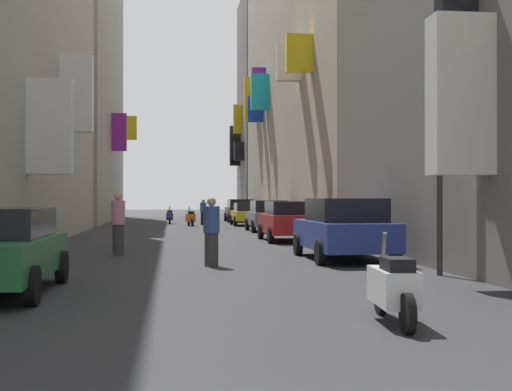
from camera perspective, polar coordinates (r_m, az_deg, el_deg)
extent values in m
plane|color=#2D2D30|center=(32.07, -5.43, -3.08)|extent=(140.00, 140.00, 0.00)
cube|color=white|center=(27.59, -14.40, 8.03)|extent=(1.21, 0.61, 2.90)
cube|color=white|center=(21.33, -16.45, 5.41)|extent=(1.29, 0.44, 2.78)
cube|color=#9E9384|center=(52.40, -14.88, 8.85)|extent=(6.00, 21.56, 19.73)
cube|color=purple|center=(50.52, -11.09, 5.09)|extent=(1.03, 0.57, 2.64)
cube|color=yellow|center=(59.47, -10.33, 5.44)|extent=(1.31, 0.50, 1.96)
cube|color=white|center=(13.53, 16.30, 7.83)|extent=(1.12, 0.62, 2.94)
cube|color=black|center=(14.53, 16.00, 14.25)|extent=(0.72, 0.44, 2.34)
cube|color=#B2A899|center=(30.68, 10.29, 13.19)|extent=(6.00, 8.51, 17.42)
cube|color=yellow|center=(29.77, 3.51, 11.48)|extent=(1.11, 0.48, 1.58)
cube|color=white|center=(32.36, 2.66, 10.76)|extent=(1.09, 0.59, 1.67)
cube|color=#B2A899|center=(44.45, 4.70, 9.30)|extent=(6.00, 20.35, 17.93)
cube|color=blue|center=(45.05, -0.06, 7.04)|extent=(0.98, 0.47, 1.62)
cube|color=#19B2BF|center=(42.53, 0.31, 8.43)|extent=(1.08, 0.48, 2.17)
cube|color=yellow|center=(48.28, -0.44, 7.81)|extent=(0.87, 0.62, 3.01)
cube|color=purple|center=(44.14, 0.20, 9.27)|extent=(0.87, 0.63, 1.67)
cube|color=slate|center=(59.18, 1.73, 7.17)|extent=(6.00, 8.01, 18.46)
cube|color=black|center=(59.64, -1.72, 4.29)|extent=(0.88, 0.65, 2.89)
cube|color=black|center=(60.12, -1.75, 3.89)|extent=(0.83, 0.59, 3.02)
cube|color=black|center=(56.73, -1.40, 3.64)|extent=(0.77, 0.41, 1.51)
cube|color=yellow|center=(58.64, -1.52, 6.24)|extent=(0.68, 0.39, 2.40)
cube|color=#B21E1E|center=(26.09, 2.63, -2.31)|extent=(1.71, 4.17, 0.69)
cube|color=black|center=(25.87, 2.70, -1.02)|extent=(1.50, 2.33, 0.49)
cylinder|color=black|center=(27.34, 0.38, -2.94)|extent=(0.18, 0.60, 0.60)
cylinder|color=black|center=(27.61, 3.90, -2.91)|extent=(0.18, 0.60, 0.60)
cylinder|color=black|center=(24.61, 1.20, -3.24)|extent=(0.18, 0.60, 0.60)
cylinder|color=black|center=(24.91, 5.09, -3.20)|extent=(0.18, 0.60, 0.60)
cylinder|color=black|center=(10.84, -17.78, -7.01)|extent=(0.18, 0.60, 0.60)
cylinder|color=black|center=(13.61, -15.53, -5.63)|extent=(0.18, 0.60, 0.60)
cube|color=navy|center=(18.25, 7.11, -3.18)|extent=(1.84, 4.41, 0.70)
cube|color=black|center=(18.01, 7.28, -1.17)|extent=(1.62, 2.47, 0.59)
cylinder|color=black|center=(19.49, 3.44, -4.02)|extent=(0.18, 0.60, 0.60)
cylinder|color=black|center=(19.91, 8.67, -3.94)|extent=(0.18, 0.60, 0.60)
cylinder|color=black|center=(16.65, 5.25, -4.66)|extent=(0.18, 0.60, 0.60)
cylinder|color=black|center=(17.13, 11.30, -4.53)|extent=(0.18, 0.60, 0.60)
cube|color=slate|center=(33.68, 0.99, -1.89)|extent=(1.74, 4.05, 0.64)
cube|color=black|center=(33.47, 1.04, -0.88)|extent=(1.53, 2.27, 0.56)
cylinder|color=black|center=(34.91, -0.72, -2.36)|extent=(0.18, 0.60, 0.60)
cylinder|color=black|center=(35.14, 2.10, -2.35)|extent=(0.18, 0.60, 0.60)
cylinder|color=black|center=(32.25, -0.21, -2.53)|extent=(0.18, 0.60, 0.60)
cylinder|color=black|center=(32.50, 2.84, -2.51)|extent=(0.18, 0.60, 0.60)
cube|color=black|center=(47.90, -1.30, -1.38)|extent=(1.80, 4.08, 0.68)
cube|color=black|center=(47.69, -1.27, -0.64)|extent=(1.59, 2.28, 0.56)
cylinder|color=black|center=(49.17, -2.50, -1.75)|extent=(0.18, 0.60, 0.60)
cylinder|color=black|center=(49.34, -0.41, -1.75)|extent=(0.18, 0.60, 0.60)
cylinder|color=black|center=(46.49, -2.24, -1.84)|extent=(0.18, 0.60, 0.60)
cylinder|color=black|center=(46.67, -0.03, -1.83)|extent=(0.18, 0.60, 0.60)
cube|color=gold|center=(41.25, -0.62, -1.65)|extent=(1.80, 3.90, 0.55)
cube|color=black|center=(41.05, -0.59, -0.94)|extent=(1.58, 2.19, 0.48)
cylinder|color=black|center=(42.45, -2.02, -1.99)|extent=(0.18, 0.60, 0.60)
cylinder|color=black|center=(42.64, 0.39, -1.98)|extent=(0.18, 0.60, 0.60)
cylinder|color=black|center=(39.89, -1.70, -2.10)|extent=(0.18, 0.60, 0.60)
cylinder|color=black|center=(40.09, 0.86, -2.09)|extent=(0.18, 0.60, 0.60)
cube|color=silver|center=(9.04, 11.11, -7.31)|extent=(0.52, 1.15, 0.45)
cube|color=black|center=(8.81, 11.43, -5.51)|extent=(0.36, 0.58, 0.16)
cylinder|color=#4C4C51|center=(9.55, 10.31, -4.98)|extent=(0.08, 0.28, 0.68)
cylinder|color=black|center=(9.75, 10.13, -8.14)|extent=(0.14, 0.49, 0.48)
cylinder|color=black|center=(8.41, 12.26, -9.40)|extent=(0.14, 0.49, 0.48)
cube|color=orange|center=(40.92, -5.36, -1.82)|extent=(0.57, 1.21, 0.45)
cube|color=black|center=(40.70, -5.31, -1.40)|extent=(0.38, 0.59, 0.16)
cylinder|color=#4C4C51|center=(41.49, -5.47, -1.35)|extent=(0.09, 0.28, 0.68)
cylinder|color=black|center=(41.65, -5.50, -2.10)|extent=(0.15, 0.49, 0.48)
cylinder|color=black|center=(40.20, -5.21, -2.17)|extent=(0.15, 0.49, 0.48)
cube|color=#2D4CAD|center=(44.29, -7.04, -1.70)|extent=(0.46, 1.07, 0.45)
cube|color=black|center=(44.49, -7.03, -1.30)|extent=(0.33, 0.56, 0.16)
cylinder|color=#4C4C51|center=(43.76, -7.05, -1.29)|extent=(0.06, 0.27, 0.68)
cylinder|color=black|center=(43.64, -7.05, -2.02)|extent=(0.11, 0.48, 0.48)
cylinder|color=black|center=(44.96, -7.02, -1.97)|extent=(0.11, 0.48, 0.48)
cylinder|color=#3A3A3A|center=(20.06, -11.16, -3.55)|extent=(0.36, 0.36, 0.85)
cylinder|color=pink|center=(20.03, -11.16, -1.37)|extent=(0.43, 0.43, 0.67)
sphere|color=tan|center=(20.03, -11.16, -0.07)|extent=(0.23, 0.23, 0.23)
cylinder|color=black|center=(42.17, -4.31, -1.89)|extent=(0.40, 0.40, 0.75)
cylinder|color=#335199|center=(42.16, -4.31, -0.98)|extent=(0.48, 0.48, 0.60)
sphere|color=tan|center=(42.16, -4.31, -0.43)|extent=(0.20, 0.20, 0.20)
cylinder|color=#3A3A3A|center=(16.39, -3.65, -4.41)|extent=(0.41, 0.41, 0.78)
cylinder|color=#335199|center=(16.35, -3.65, -1.96)|extent=(0.49, 0.49, 0.62)
sphere|color=tan|center=(16.34, -3.65, -0.50)|extent=(0.21, 0.21, 0.21)
cylinder|color=#2D2D2D|center=(14.85, 14.73, 0.71)|extent=(0.12, 0.12, 3.65)
cube|color=black|center=(15.05, 14.72, 9.12)|extent=(0.26, 0.26, 0.75)
sphere|color=red|center=(14.96, 14.92, 10.14)|extent=(0.14, 0.14, 0.14)
sphere|color=orange|center=(14.92, 14.92, 9.20)|extent=(0.14, 0.14, 0.14)
sphere|color=green|center=(14.88, 14.92, 8.25)|extent=(0.14, 0.14, 0.14)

